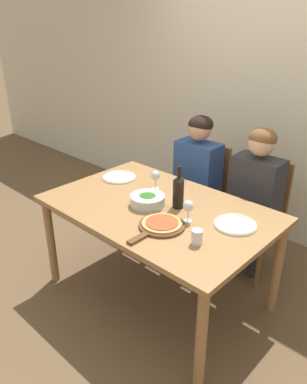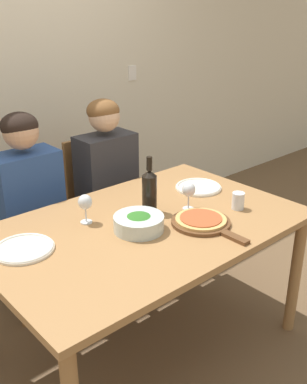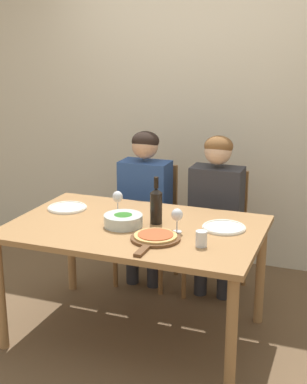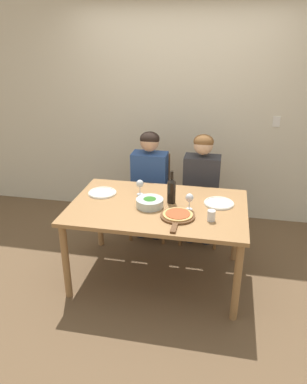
{
  "view_description": "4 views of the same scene",
  "coord_description": "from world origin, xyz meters",
  "px_view_note": "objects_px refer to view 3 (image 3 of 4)",
  "views": [
    {
      "loc": [
        1.56,
        -1.72,
        1.96
      ],
      "look_at": [
        -0.05,
        0.01,
        0.86
      ],
      "focal_mm": 35.0,
      "sensor_mm": 36.0,
      "label": 1
    },
    {
      "loc": [
        -1.3,
        -1.53,
        1.77
      ],
      "look_at": [
        0.11,
        0.06,
        0.89
      ],
      "focal_mm": 42.0,
      "sensor_mm": 36.0,
      "label": 2
    },
    {
      "loc": [
        1.23,
        -2.94,
        1.89
      ],
      "look_at": [
        0.06,
        0.15,
        0.95
      ],
      "focal_mm": 50.0,
      "sensor_mm": 36.0,
      "label": 3
    },
    {
      "loc": [
        0.56,
        -2.98,
        2.22
      ],
      "look_at": [
        -0.05,
        0.06,
        0.87
      ],
      "focal_mm": 35.0,
      "sensor_mm": 36.0,
      "label": 4
    }
  ],
  "objects_px": {
    "person_man": "(216,202)",
    "wine_glass_right": "(177,216)",
    "pizza_on_board": "(155,238)",
    "broccoli_bowl": "(123,220)",
    "wine_glass_left": "(118,198)",
    "water_tumbler": "(201,239)",
    "wine_bottle": "(156,205)",
    "chair_right": "(219,227)",
    "person_woman": "(144,194)",
    "dinner_plate_right": "(224,227)",
    "chair_left": "(150,219)",
    "dinner_plate_left": "(67,208)"
  },
  "relations": [
    {
      "from": "person_man",
      "to": "wine_glass_right",
      "type": "xyz_separation_m",
      "value": [
        -0.05,
        -0.78,
        0.13
      ]
    },
    {
      "from": "pizza_on_board",
      "to": "broccoli_bowl",
      "type": "bearing_deg",
      "value": 149.39
    },
    {
      "from": "wine_glass_left",
      "to": "water_tumbler",
      "type": "xyz_separation_m",
      "value": [
        0.7,
        -0.4,
        -0.06
      ]
    },
    {
      "from": "wine_bottle",
      "to": "wine_glass_right",
      "type": "height_order",
      "value": "wine_bottle"
    },
    {
      "from": "wine_bottle",
      "to": "broccoli_bowl",
      "type": "distance_m",
      "value": 0.23
    },
    {
      "from": "chair_right",
      "to": "broccoli_bowl",
      "type": "relative_size",
      "value": 3.83
    },
    {
      "from": "person_woman",
      "to": "wine_bottle",
      "type": "height_order",
      "value": "person_woman"
    },
    {
      "from": "person_woman",
      "to": "water_tumbler",
      "type": "distance_m",
      "value": 1.2
    },
    {
      "from": "person_woman",
      "to": "broccoli_bowl",
      "type": "distance_m",
      "value": 0.82
    },
    {
      "from": "water_tumbler",
      "to": "dinner_plate_right",
      "type": "bearing_deg",
      "value": 81.23
    },
    {
      "from": "pizza_on_board",
      "to": "water_tumbler",
      "type": "xyz_separation_m",
      "value": [
        0.28,
        0.0,
        0.03
      ]
    },
    {
      "from": "wine_bottle",
      "to": "water_tumbler",
      "type": "height_order",
      "value": "wine_bottle"
    },
    {
      "from": "dinner_plate_right",
      "to": "wine_glass_right",
      "type": "distance_m",
      "value": 0.32
    },
    {
      "from": "pizza_on_board",
      "to": "wine_glass_right",
      "type": "relative_size",
      "value": 2.88
    },
    {
      "from": "chair_left",
      "to": "water_tumbler",
      "type": "bearing_deg",
      "value": -55.85
    },
    {
      "from": "person_woman",
      "to": "pizza_on_board",
      "type": "distance_m",
      "value": 1.06
    },
    {
      "from": "wine_glass_left",
      "to": "chair_left",
      "type": "bearing_deg",
      "value": 92.31
    },
    {
      "from": "chair_right",
      "to": "dinner_plate_right",
      "type": "distance_m",
      "value": 0.81
    },
    {
      "from": "dinner_plate_left",
      "to": "pizza_on_board",
      "type": "distance_m",
      "value": 0.86
    },
    {
      "from": "pizza_on_board",
      "to": "wine_bottle",
      "type": "bearing_deg",
      "value": 109.15
    },
    {
      "from": "dinner_plate_left",
      "to": "water_tumbler",
      "type": "xyz_separation_m",
      "value": [
        1.06,
        -0.35,
        0.04
      ]
    },
    {
      "from": "chair_left",
      "to": "dinner_plate_right",
      "type": "height_order",
      "value": "chair_left"
    },
    {
      "from": "dinner_plate_left",
      "to": "water_tumbler",
      "type": "distance_m",
      "value": 1.12
    },
    {
      "from": "water_tumbler",
      "to": "wine_glass_right",
      "type": "bearing_deg",
      "value": 139.59
    },
    {
      "from": "wine_glass_right",
      "to": "dinner_plate_left",
      "type": "bearing_deg",
      "value": 168.2
    },
    {
      "from": "wine_bottle",
      "to": "broccoli_bowl",
      "type": "relative_size",
      "value": 1.25
    },
    {
      "from": "wine_glass_right",
      "to": "chair_right",
      "type": "bearing_deg",
      "value": 87.1
    },
    {
      "from": "wine_glass_left",
      "to": "wine_glass_right",
      "type": "xyz_separation_m",
      "value": [
        0.5,
        -0.23,
        0.0
      ]
    },
    {
      "from": "wine_glass_right",
      "to": "chair_left",
      "type": "bearing_deg",
      "value": 120.27
    },
    {
      "from": "chair_right",
      "to": "dinner_plate_left",
      "type": "relative_size",
      "value": 3.45
    },
    {
      "from": "chair_left",
      "to": "dinner_plate_left",
      "type": "distance_m",
      "value": 0.84
    },
    {
      "from": "dinner_plate_left",
      "to": "pizza_on_board",
      "type": "height_order",
      "value": "pizza_on_board"
    },
    {
      "from": "wine_glass_left",
      "to": "person_woman",
      "type": "bearing_deg",
      "value": 92.77
    },
    {
      "from": "chair_right",
      "to": "pizza_on_board",
      "type": "bearing_deg",
      "value": -96.58
    },
    {
      "from": "wine_bottle",
      "to": "wine_glass_right",
      "type": "xyz_separation_m",
      "value": [
        0.18,
        -0.11,
        -0.02
      ]
    },
    {
      "from": "water_tumbler",
      "to": "dinner_plate_left",
      "type": "bearing_deg",
      "value": 161.68
    },
    {
      "from": "chair_right",
      "to": "water_tumbler",
      "type": "distance_m",
      "value": 1.12
    },
    {
      "from": "chair_right",
      "to": "dinner_plate_right",
      "type": "bearing_deg",
      "value": -74.19
    },
    {
      "from": "wine_glass_left",
      "to": "dinner_plate_left",
      "type": "bearing_deg",
      "value": -172.64
    },
    {
      "from": "wine_bottle",
      "to": "wine_glass_right",
      "type": "bearing_deg",
      "value": -32.37
    },
    {
      "from": "person_man",
      "to": "dinner_plate_right",
      "type": "bearing_deg",
      "value": -71.52
    },
    {
      "from": "wine_bottle",
      "to": "wine_glass_left",
      "type": "xyz_separation_m",
      "value": [
        -0.32,
        0.11,
        -0.02
      ]
    },
    {
      "from": "chair_left",
      "to": "wine_bottle",
      "type": "bearing_deg",
      "value": -66.16
    },
    {
      "from": "dinner_plate_left",
      "to": "wine_glass_left",
      "type": "relative_size",
      "value": 1.8
    },
    {
      "from": "dinner_plate_right",
      "to": "person_woman",
      "type": "bearing_deg",
      "value": 141.33
    },
    {
      "from": "wine_glass_left",
      "to": "person_man",
      "type": "bearing_deg",
      "value": 45.86
    },
    {
      "from": "broccoli_bowl",
      "to": "pizza_on_board",
      "type": "bearing_deg",
      "value": -30.61
    },
    {
      "from": "person_man",
      "to": "wine_glass_right",
      "type": "distance_m",
      "value": 0.8
    },
    {
      "from": "person_woman",
      "to": "wine_bottle",
      "type": "bearing_deg",
      "value": -62.72
    },
    {
      "from": "dinner_plate_right",
      "to": "dinner_plate_left",
      "type": "bearing_deg",
      "value": 179.15
    }
  ]
}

